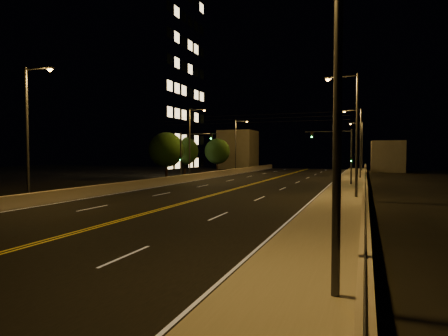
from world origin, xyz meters
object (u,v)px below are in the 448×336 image
(traffic_signal_left, at_px, (188,151))
(building_tower, at_px, (127,84))
(tree_0, at_px, (166,150))
(streetlight_5, at_px, (191,139))
(tree_2, at_px, (217,151))
(streetlight_1, at_px, (353,128))
(tree_1, at_px, (184,151))
(streetlight_2, at_px, (359,139))
(streetlight_6, at_px, (237,143))
(streetlight_4, at_px, (30,126))
(streetlight_0, at_px, (326,71))
(streetlight_3, at_px, (361,143))
(traffic_signal_right, at_px, (342,151))

(traffic_signal_left, distance_m, building_tower, 26.51)
(tree_0, bearing_deg, traffic_signal_left, -31.44)
(streetlight_5, relative_size, tree_2, 1.53)
(streetlight_1, bearing_deg, tree_1, 136.65)
(building_tower, bearing_deg, streetlight_2, -3.34)
(streetlight_1, xyz_separation_m, streetlight_6, (-21.47, 35.43, 0.00))
(tree_0, height_order, tree_1, tree_0)
(streetlight_6, relative_size, building_tower, 0.29)
(streetlight_4, bearing_deg, tree_1, 99.60)
(streetlight_2, distance_m, building_tower, 40.75)
(streetlight_0, distance_m, tree_0, 44.57)
(streetlight_0, xyz_separation_m, streetlight_1, (0.00, 21.34, 0.00))
(streetlight_3, bearing_deg, streetlight_1, -90.00)
(streetlight_3, height_order, streetlight_6, same)
(streetlight_4, bearing_deg, streetlight_6, 90.00)
(streetlight_4, distance_m, tree_0, 26.14)
(streetlight_4, relative_size, traffic_signal_left, 1.55)
(streetlight_5, relative_size, tree_0, 1.48)
(streetlight_2, height_order, traffic_signal_right, streetlight_2)
(building_tower, bearing_deg, streetlight_1, -34.07)
(traffic_signal_right, bearing_deg, tree_1, 152.63)
(streetlight_0, distance_m, building_tower, 62.88)
(streetlight_6, bearing_deg, streetlight_4, -90.00)
(streetlight_4, bearing_deg, streetlight_2, 58.24)
(streetlight_4, xyz_separation_m, tree_2, (-3.20, 43.99, -1.58))
(building_tower, distance_m, tree_2, 20.21)
(streetlight_3, distance_m, streetlight_4, 61.61)
(streetlight_0, height_order, streetlight_6, same)
(streetlight_5, bearing_deg, traffic_signal_left, -71.90)
(traffic_signal_right, height_order, tree_0, tree_0)
(traffic_signal_right, distance_m, tree_1, 29.41)
(streetlight_0, xyz_separation_m, streetlight_2, (0.00, 45.64, 0.00))
(building_tower, relative_size, tree_0, 5.04)
(streetlight_1, xyz_separation_m, streetlight_4, (-21.47, -10.38, 0.00))
(traffic_signal_right, relative_size, building_tower, 0.19)
(streetlight_3, relative_size, traffic_signal_right, 1.55)
(streetlight_1, relative_size, streetlight_3, 1.00)
(streetlight_1, xyz_separation_m, traffic_signal_right, (-1.52, 12.58, -1.63))
(traffic_signal_left, bearing_deg, tree_0, 148.56)
(streetlight_1, xyz_separation_m, streetlight_2, (0.00, 24.30, 0.00))
(streetlight_0, bearing_deg, tree_2, 114.18)
(traffic_signal_left, bearing_deg, streetlight_5, 108.10)
(streetlight_3, bearing_deg, streetlight_4, -110.40)
(streetlight_5, xyz_separation_m, traffic_signal_right, (19.95, -3.42, -1.63))
(traffic_signal_left, bearing_deg, tree_2, 101.62)
(streetlight_4, relative_size, streetlight_5, 1.00)
(streetlight_6, relative_size, traffic_signal_right, 1.55)
(streetlight_6, relative_size, tree_2, 1.53)
(tree_1, relative_size, tree_2, 1.01)
(tree_0, xyz_separation_m, tree_1, (-2.56, 10.63, -0.12))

